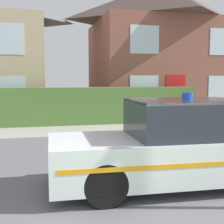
% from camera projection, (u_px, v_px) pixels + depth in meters
% --- Properties ---
extents(road_strip, '(28.00, 6.96, 0.01)m').
position_uv_depth(road_strip, '(75.00, 164.00, 6.87)').
color(road_strip, '#5B5B60').
rests_on(road_strip, ground).
extents(garden_hedge, '(9.07, 0.87, 1.54)m').
position_uv_depth(garden_hedge, '(92.00, 106.00, 13.20)').
color(garden_hedge, '#4C7233').
rests_on(garden_hedge, ground).
extents(police_car, '(4.29, 1.78, 1.63)m').
position_uv_depth(police_car, '(176.00, 146.00, 5.42)').
color(police_car, black).
rests_on(police_car, road_strip).
extents(house_right, '(7.74, 6.16, 7.26)m').
position_uv_depth(house_right, '(161.00, 47.00, 17.69)').
color(house_right, brown).
rests_on(house_right, ground).
extents(wheelie_bin, '(0.69, 0.61, 1.01)m').
position_uv_depth(wheelie_bin, '(198.00, 111.00, 13.36)').
color(wheelie_bin, black).
rests_on(wheelie_bin, ground).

